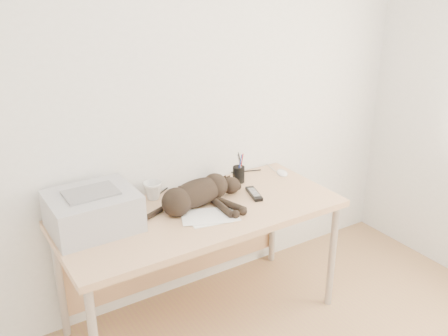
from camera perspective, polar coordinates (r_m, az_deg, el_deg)
wall_back at (r=2.90m, az=-6.38°, el=7.86°), size 3.50×0.00×3.50m
desk at (r=2.93m, az=-3.42°, el=-6.52°), size 1.60×0.70×0.74m
printer at (r=2.66m, az=-14.78°, el=-4.73°), size 0.44×0.37×0.21m
papers at (r=2.73m, az=-1.70°, el=-5.55°), size 0.34×0.28×0.01m
cat at (r=2.81m, az=-3.32°, el=-3.17°), size 0.74×0.35×0.17m
mug at (r=2.94m, az=-8.13°, el=-2.58°), size 0.14×0.14×0.10m
pen_cup at (r=3.13m, az=1.68°, el=-0.69°), size 0.07×0.07×0.19m
remote_grey at (r=3.10m, az=-0.92°, el=-1.79°), size 0.13×0.19×0.02m
remote_black at (r=2.97m, az=3.46°, el=-2.96°), size 0.10×0.19×0.02m
mouse at (r=3.29m, az=6.66°, el=-0.38°), size 0.10×0.13×0.04m
cable_tangle at (r=3.04m, az=-5.52°, el=-2.48°), size 1.36×0.08×0.01m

